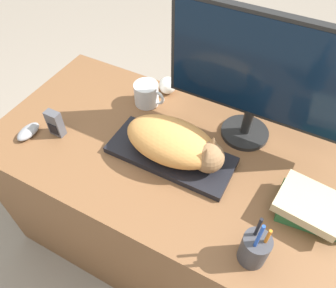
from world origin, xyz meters
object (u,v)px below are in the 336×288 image
object	(u,v)px
cat	(176,143)
pen_cup	(254,248)
keyboard	(171,155)
baseball	(168,85)
computer_mouse	(28,132)
book_stack	(312,207)
phone	(55,123)
coffee_mug	(147,94)
monitor	(260,74)

from	to	relation	value
cat	pen_cup	xyz separation A→B (m)	(0.35, -0.21, -0.03)
keyboard	baseball	size ratio (longest dim) A/B	6.20
computer_mouse	baseball	size ratio (longest dim) A/B	1.41
pen_cup	book_stack	world-z (taller)	pen_cup
pen_cup	baseball	bearing A→B (deg)	136.06
book_stack	computer_mouse	bearing A→B (deg)	-171.27
phone	baseball	bearing A→B (deg)	58.12
computer_mouse	coffee_mug	bearing A→B (deg)	50.05
computer_mouse	keyboard	bearing A→B (deg)	16.28
pen_cup	book_stack	bearing A→B (deg)	62.44
phone	book_stack	size ratio (longest dim) A/B	0.46
coffee_mug	computer_mouse	bearing A→B (deg)	-129.95
cat	coffee_mug	size ratio (longest dim) A/B	2.71
computer_mouse	book_stack	xyz separation A→B (m)	(1.00, 0.15, 0.02)
cat	computer_mouse	world-z (taller)	cat
cat	monitor	xyz separation A→B (m)	(0.17, 0.23, 0.19)
keyboard	computer_mouse	bearing A→B (deg)	-163.72
coffee_mug	pen_cup	distance (m)	0.72
monitor	pen_cup	xyz separation A→B (m)	(0.17, -0.44, -0.22)
keyboard	book_stack	size ratio (longest dim) A/B	1.95
cat	baseball	bearing A→B (deg)	122.42
cat	pen_cup	bearing A→B (deg)	-31.72
keyboard	book_stack	distance (m)	0.48
keyboard	monitor	xyz separation A→B (m)	(0.19, 0.23, 0.27)
phone	cat	bearing A→B (deg)	12.02
keyboard	pen_cup	world-z (taller)	pen_cup
cat	computer_mouse	size ratio (longest dim) A/B	3.49
cat	baseball	world-z (taller)	cat
pen_cup	baseball	size ratio (longest dim) A/B	2.95
monitor	book_stack	size ratio (longest dim) A/B	2.69
keyboard	cat	distance (m)	0.08
baseball	pen_cup	bearing A→B (deg)	-43.94
book_stack	cat	bearing A→B (deg)	-179.81
computer_mouse	book_stack	world-z (taller)	book_stack
coffee_mug	pen_cup	bearing A→B (deg)	-35.99
cat	book_stack	distance (m)	0.46
monitor	baseball	distance (m)	0.45
cat	coffee_mug	xyz separation A→B (m)	(-0.24, 0.21, -0.04)
pen_cup	monitor	bearing A→B (deg)	111.40
pen_cup	baseball	distance (m)	0.76
computer_mouse	coffee_mug	xyz separation A→B (m)	(0.30, 0.36, 0.03)
keyboard	coffee_mug	distance (m)	0.30
monitor	coffee_mug	distance (m)	0.47
cat	computer_mouse	xyz separation A→B (m)	(-0.54, -0.15, -0.07)
baseball	book_stack	size ratio (longest dim) A/B	0.32
cat	monitor	bearing A→B (deg)	52.64
book_stack	monitor	bearing A→B (deg)	141.67
monitor	baseball	bearing A→B (deg)	167.57
baseball	computer_mouse	bearing A→B (deg)	-126.75
baseball	phone	bearing A→B (deg)	-121.88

